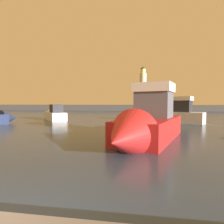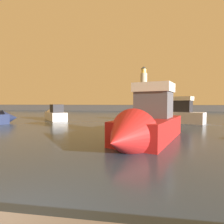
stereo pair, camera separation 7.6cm
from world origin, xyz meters
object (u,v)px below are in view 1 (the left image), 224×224
at_px(motorboat_4, 145,124).
at_px(motorboat_0, 172,114).
at_px(motorboat_3, 54,114).
at_px(lighthouse, 143,87).

bearing_deg(motorboat_4, motorboat_0, 73.87).
height_order(motorboat_0, motorboat_3, motorboat_0).
relative_size(lighthouse, motorboat_0, 1.58).
xyz_separation_m(lighthouse, motorboat_3, (-12.64, -31.65, -6.29)).
bearing_deg(lighthouse, motorboat_0, -84.87).
height_order(lighthouse, motorboat_0, lighthouse).
bearing_deg(motorboat_0, motorboat_4, -106.13).
relative_size(motorboat_3, motorboat_4, 0.66).
bearing_deg(motorboat_3, motorboat_4, -47.48).
bearing_deg(motorboat_3, lighthouse, 68.23).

